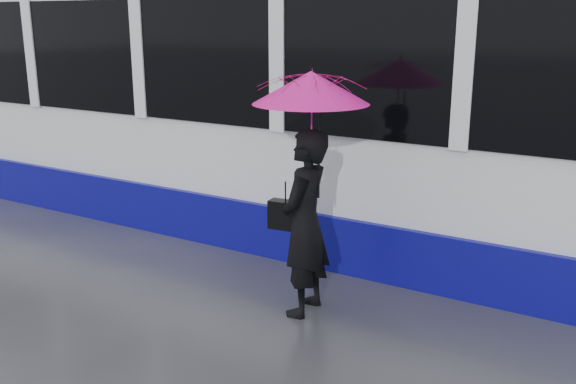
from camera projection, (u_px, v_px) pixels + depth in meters
The scene contains 6 objects.
ground at pixel (237, 305), 6.18m from camera, with size 90.00×90.00×0.00m, color #2C2C31.
rails at pixel (350, 233), 8.25m from camera, with size 34.00×1.51×0.02m.
tram at pixel (541, 121), 6.73m from camera, with size 26.00×2.56×3.35m.
woman at pixel (305, 224), 5.84m from camera, with size 0.63×0.42×1.74m, color black.
umbrella at pixel (311, 111), 5.54m from camera, with size 1.11×1.11×1.17m.
handbag at pixel (285, 215), 5.96m from camera, with size 0.32×0.16×0.45m.
Camera 1 is at (3.36, -4.61, 2.67)m, focal length 40.00 mm.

